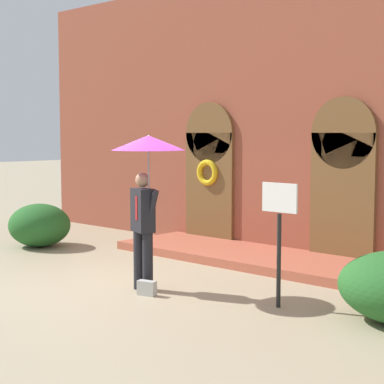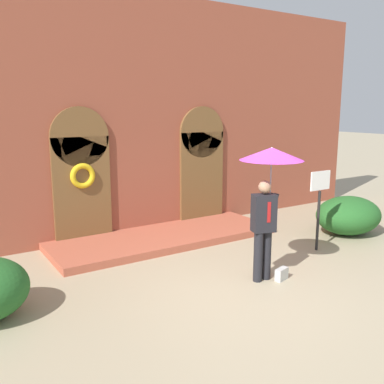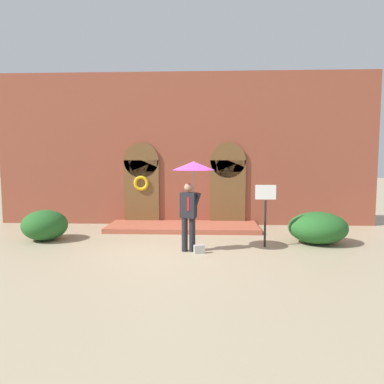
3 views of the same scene
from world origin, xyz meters
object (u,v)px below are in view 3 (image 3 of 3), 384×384
object	(u,v)px
handbag	(199,249)
sign_post	(265,205)
shrub_left	(45,225)
person_with_umbrella	(192,179)
shrub_right	(318,228)

from	to	relation	value
handbag	sign_post	bearing A→B (deg)	7.81
sign_post	shrub_left	xyz separation A→B (m)	(-6.47, 0.51, -0.71)
person_with_umbrella	shrub_right	bearing A→B (deg)	15.88
sign_post	shrub_left	distance (m)	6.53
shrub_right	person_with_umbrella	bearing A→B (deg)	-164.12
handbag	shrub_right	distance (m)	3.62
handbag	sign_post	world-z (taller)	sign_post
handbag	shrub_left	xyz separation A→B (m)	(-4.67, 1.30, 0.34)
shrub_left	person_with_umbrella	bearing A→B (deg)	-13.78
handbag	sign_post	xyz separation A→B (m)	(1.80, 0.79, 1.05)
person_with_umbrella	shrub_right	xyz separation A→B (m)	(3.58, 1.02, -1.46)
handbag	sign_post	distance (m)	2.23
person_with_umbrella	sign_post	world-z (taller)	person_with_umbrella
person_with_umbrella	sign_post	distance (m)	2.21
person_with_umbrella	shrub_right	world-z (taller)	person_with_umbrella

